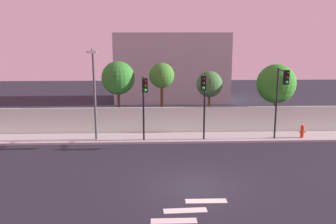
{
  "coord_description": "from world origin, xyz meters",
  "views": [
    {
      "loc": [
        -1.91,
        -16.61,
        7.19
      ],
      "look_at": [
        -1.04,
        6.5,
        2.25
      ],
      "focal_mm": 40.17,
      "sensor_mm": 36.0,
      "label": 1
    }
  ],
  "objects_px": {
    "traffic_light_left": "(144,95)",
    "street_lamp_curbside": "(94,87)",
    "roadside_tree_midleft": "(162,76)",
    "roadside_tree_rightmost": "(276,84)",
    "fire_hydrant": "(302,131)",
    "roadside_tree_midright": "(209,84)",
    "traffic_light_center": "(282,89)",
    "traffic_light_right": "(204,93)",
    "roadside_tree_leftmost": "(118,78)"
  },
  "relations": [
    {
      "from": "street_lamp_curbside",
      "to": "traffic_light_left",
      "type": "bearing_deg",
      "value": -7.5
    },
    {
      "from": "traffic_light_center",
      "to": "street_lamp_curbside",
      "type": "bearing_deg",
      "value": 176.75
    },
    {
      "from": "traffic_light_left",
      "to": "street_lamp_curbside",
      "type": "bearing_deg",
      "value": 172.5
    },
    {
      "from": "fire_hydrant",
      "to": "roadside_tree_midright",
      "type": "distance_m",
      "value": 7.26
    },
    {
      "from": "roadside_tree_midleft",
      "to": "roadside_tree_midright",
      "type": "distance_m",
      "value": 3.58
    },
    {
      "from": "traffic_light_center",
      "to": "roadside_tree_midright",
      "type": "distance_m",
      "value": 5.66
    },
    {
      "from": "traffic_light_center",
      "to": "roadside_tree_rightmost",
      "type": "height_order",
      "value": "traffic_light_center"
    },
    {
      "from": "traffic_light_left",
      "to": "traffic_light_center",
      "type": "distance_m",
      "value": 8.78
    },
    {
      "from": "roadside_tree_leftmost",
      "to": "traffic_light_left",
      "type": "bearing_deg",
      "value": -61.82
    },
    {
      "from": "roadside_tree_leftmost",
      "to": "roadside_tree_midleft",
      "type": "height_order",
      "value": "roadside_tree_leftmost"
    },
    {
      "from": "roadside_tree_rightmost",
      "to": "street_lamp_curbside",
      "type": "bearing_deg",
      "value": -165.8
    },
    {
      "from": "roadside_tree_midleft",
      "to": "roadside_tree_rightmost",
      "type": "relative_size",
      "value": 1.03
    },
    {
      "from": "traffic_light_center",
      "to": "roadside_tree_leftmost",
      "type": "xyz_separation_m",
      "value": [
        -10.75,
        3.96,
        0.27
      ]
    },
    {
      "from": "traffic_light_left",
      "to": "roadside_tree_midleft",
      "type": "distance_m",
      "value": 3.97
    },
    {
      "from": "traffic_light_left",
      "to": "traffic_light_center",
      "type": "height_order",
      "value": "traffic_light_center"
    },
    {
      "from": "street_lamp_curbside",
      "to": "roadside_tree_rightmost",
      "type": "relative_size",
      "value": 1.23
    },
    {
      "from": "fire_hydrant",
      "to": "roadside_tree_midright",
      "type": "bearing_deg",
      "value": 152.37
    },
    {
      "from": "traffic_light_right",
      "to": "roadside_tree_rightmost",
      "type": "bearing_deg",
      "value": 33.15
    },
    {
      "from": "roadside_tree_leftmost",
      "to": "roadside_tree_rightmost",
      "type": "bearing_deg",
      "value": -0.0
    },
    {
      "from": "traffic_light_left",
      "to": "roadside_tree_leftmost",
      "type": "xyz_separation_m",
      "value": [
        -1.98,
        3.7,
        0.65
      ]
    },
    {
      "from": "street_lamp_curbside",
      "to": "roadside_tree_leftmost",
      "type": "height_order",
      "value": "street_lamp_curbside"
    },
    {
      "from": "traffic_light_right",
      "to": "street_lamp_curbside",
      "type": "distance_m",
      "value": 7.06
    },
    {
      "from": "traffic_light_left",
      "to": "street_lamp_curbside",
      "type": "xyz_separation_m",
      "value": [
        -3.22,
        0.42,
        0.5
      ]
    },
    {
      "from": "traffic_light_left",
      "to": "roadside_tree_midleft",
      "type": "height_order",
      "value": "roadside_tree_midleft"
    },
    {
      "from": "roadside_tree_midleft",
      "to": "roadside_tree_rightmost",
      "type": "distance_m",
      "value": 8.54
    },
    {
      "from": "traffic_light_center",
      "to": "traffic_light_left",
      "type": "bearing_deg",
      "value": 178.32
    },
    {
      "from": "traffic_light_center",
      "to": "fire_hydrant",
      "type": "height_order",
      "value": "traffic_light_center"
    },
    {
      "from": "traffic_light_right",
      "to": "roadside_tree_leftmost",
      "type": "distance_m",
      "value": 6.98
    },
    {
      "from": "fire_hydrant",
      "to": "roadside_tree_midleft",
      "type": "bearing_deg",
      "value": 161.8
    },
    {
      "from": "traffic_light_center",
      "to": "roadside_tree_midleft",
      "type": "relative_size",
      "value": 0.95
    },
    {
      "from": "traffic_light_left",
      "to": "roadside_tree_leftmost",
      "type": "distance_m",
      "value": 4.25
    },
    {
      "from": "traffic_light_center",
      "to": "traffic_light_right",
      "type": "relative_size",
      "value": 1.08
    },
    {
      "from": "roadside_tree_midright",
      "to": "roadside_tree_rightmost",
      "type": "relative_size",
      "value": 0.9
    },
    {
      "from": "fire_hydrant",
      "to": "traffic_light_left",
      "type": "bearing_deg",
      "value": -176.85
    },
    {
      "from": "traffic_light_center",
      "to": "street_lamp_curbside",
      "type": "height_order",
      "value": "street_lamp_curbside"
    },
    {
      "from": "fire_hydrant",
      "to": "roadside_tree_rightmost",
      "type": "relative_size",
      "value": 0.18
    },
    {
      "from": "roadside_tree_midleft",
      "to": "street_lamp_curbside",
      "type": "bearing_deg",
      "value": -143.47
    },
    {
      "from": "roadside_tree_midleft",
      "to": "roadside_tree_midright",
      "type": "bearing_deg",
      "value": 0.0
    },
    {
      "from": "roadside_tree_midright",
      "to": "roadside_tree_rightmost",
      "type": "xyz_separation_m",
      "value": [
        5.0,
        -0.0,
        0.02
      ]
    },
    {
      "from": "roadside_tree_midleft",
      "to": "roadside_tree_midright",
      "type": "xyz_separation_m",
      "value": [
        3.52,
        0.0,
        -0.62
      ]
    },
    {
      "from": "traffic_light_center",
      "to": "roadside_tree_midleft",
      "type": "height_order",
      "value": "roadside_tree_midleft"
    },
    {
      "from": "fire_hydrant",
      "to": "traffic_light_right",
      "type": "bearing_deg",
      "value": -173.78
    },
    {
      "from": "traffic_light_center",
      "to": "street_lamp_curbside",
      "type": "distance_m",
      "value": 12.01
    },
    {
      "from": "traffic_light_right",
      "to": "roadside_tree_midright",
      "type": "distance_m",
      "value": 3.97
    },
    {
      "from": "traffic_light_left",
      "to": "roadside_tree_midleft",
      "type": "relative_size",
      "value": 0.84
    },
    {
      "from": "traffic_light_left",
      "to": "traffic_light_right",
      "type": "height_order",
      "value": "traffic_light_right"
    },
    {
      "from": "traffic_light_center",
      "to": "roadside_tree_midleft",
      "type": "distance_m",
      "value": 8.55
    },
    {
      "from": "traffic_light_left",
      "to": "roadside_tree_rightmost",
      "type": "relative_size",
      "value": 0.86
    },
    {
      "from": "roadside_tree_leftmost",
      "to": "roadside_tree_rightmost",
      "type": "height_order",
      "value": "roadside_tree_leftmost"
    },
    {
      "from": "traffic_light_right",
      "to": "roadside_tree_leftmost",
      "type": "xyz_separation_m",
      "value": [
        -5.79,
        3.86,
        0.52
      ]
    }
  ]
}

